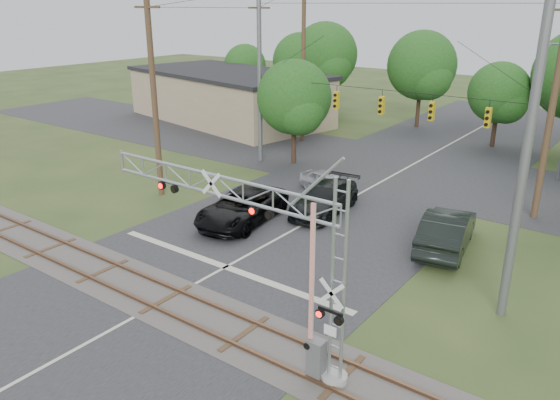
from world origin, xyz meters
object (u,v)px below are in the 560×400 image
Objects in this scene: traffic_signal_span at (396,98)px; sedan_silver at (328,182)px; car_dark at (325,198)px; crossing_gantry at (258,239)px; pickup_black at (242,207)px; commercial_building at (228,96)px.

sedan_silver is at bearing -131.20° from traffic_signal_span.
car_dark is 1.41× the size of sedan_silver.
crossing_gantry is 18.86m from traffic_signal_span.
traffic_signal_span reaches higher than crossing_gantry.
pickup_black is at bearing -110.91° from traffic_signal_span.
pickup_black is at bearing -131.78° from car_dark.
pickup_black is 27.18m from commercial_building.
commercial_building is at bearing 137.06° from car_dark.
crossing_gantry is 11.95m from pickup_black.
crossing_gantry is 1.78× the size of car_dark.
sedan_silver is 23.58m from commercial_building.
traffic_signal_span is 3.49× the size of car_dark.
crossing_gantry is 17.03m from sedan_silver.
car_dark is at bearing -138.07° from sedan_silver.
pickup_black is 6.93m from sedan_silver.
crossing_gantry reaches higher than car_dark.
commercial_building is (-21.29, 15.98, 1.61)m from car_dark.
traffic_signal_span is at bearing 60.53° from pickup_black.
commercial_building reaches higher than sedan_silver.
traffic_signal_span is 4.93× the size of sedan_silver.
commercial_building is at bearing 124.51° from pickup_black.
commercial_building is (-19.61, 12.98, 1.75)m from sedan_silver.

